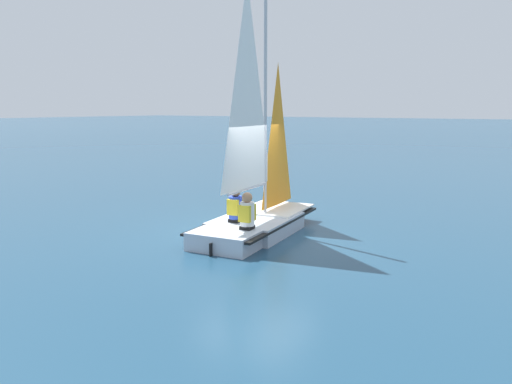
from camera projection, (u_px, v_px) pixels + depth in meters
name	position (u px, v px, depth m)	size (l,w,h in m)	color
ground_plane	(256.00, 233.00, 11.65)	(260.00, 260.00, 0.00)	navy
sailboat_main	(256.00, 200.00, 11.51)	(2.08, 4.08, 5.76)	#B2BCCC
sailor_helm	(235.00, 211.00, 11.11)	(0.34, 0.37, 1.16)	black
sailor_crew	(247.00, 218.00, 10.43)	(0.34, 0.37, 1.16)	black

